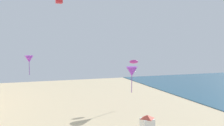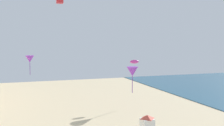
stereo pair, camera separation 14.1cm
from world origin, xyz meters
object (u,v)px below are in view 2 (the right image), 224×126
at_px(kite_purple_delta, 30,59).
at_px(kite_purple_delta_2, 132,72).
at_px(lifeguard_stand, 147,122).
at_px(kite_magenta_parafoil, 134,62).

height_order(kite_purple_delta, kite_purple_delta_2, kite_purple_delta).
bearing_deg(lifeguard_stand, kite_magenta_parafoil, 58.55).
relative_size(lifeguard_stand, kite_purple_delta_2, 0.66).
xyz_separation_m(lifeguard_stand, kite_purple_delta_2, (4.14, 13.06, 3.28)).
bearing_deg(kite_purple_delta_2, kite_magenta_parafoil, 60.43).
distance_m(kite_purple_delta, kite_purple_delta_2, 15.25).
xyz_separation_m(lifeguard_stand, kite_purple_delta, (-10.22, 17.87, 5.14)).
relative_size(kite_purple_delta, kite_magenta_parafoil, 1.90).
bearing_deg(kite_purple_delta, kite_purple_delta_2, -18.52).
distance_m(lifeguard_stand, kite_purple_delta_2, 14.09).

